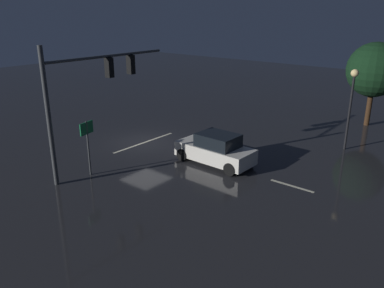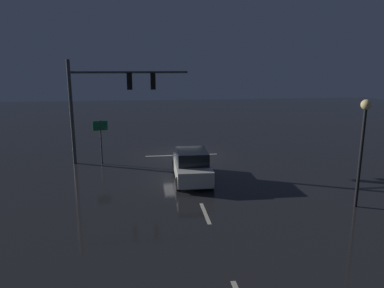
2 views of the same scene
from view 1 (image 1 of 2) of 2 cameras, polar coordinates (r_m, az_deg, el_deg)
name	(u,v)px [view 1 (image 1 of 2)]	position (r m, az deg, el deg)	size (l,w,h in m)	color
ground_plane	(145,142)	(24.53, -7.00, 0.22)	(80.00, 80.00, 0.00)	#232326
traffic_signal_assembly	(89,85)	(19.67, -14.89, 8.40)	(7.37, 0.47, 6.50)	#383A3D
lane_dash_far	(194,157)	(21.96, 0.28, -1.92)	(2.20, 0.16, 0.01)	beige
lane_dash_mid	(292,186)	(19.06, 14.50, -5.99)	(2.20, 0.16, 0.01)	beige
stop_bar	(145,142)	(24.53, -7.01, 0.24)	(5.00, 0.16, 0.01)	beige
car_approaching	(216,150)	(20.83, 3.49, -0.82)	(1.98, 4.40, 1.70)	silver
street_lamp_left_kerb	(352,94)	(24.08, 22.50, 6.84)	(0.44, 0.44, 4.77)	black
route_sign	(87,137)	(19.64, -15.17, 1.06)	(0.89, 0.27, 2.81)	#383A3D
tree_left_far	(375,70)	(30.01, 25.32, 9.83)	(3.78, 3.78, 5.87)	#382314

